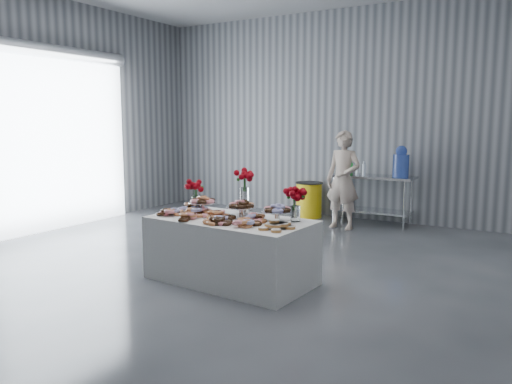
# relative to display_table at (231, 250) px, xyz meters

# --- Properties ---
(ground) EXTENTS (9.00, 9.00, 0.00)m
(ground) POSITION_rel_display_table_xyz_m (-0.32, 0.00, -0.38)
(ground) COLOR #393B40
(ground) RESTS_ON ground
(room_walls) EXTENTS (8.04, 9.04, 4.02)m
(room_walls) POSITION_rel_display_table_xyz_m (-0.60, 0.07, 2.26)
(room_walls) COLOR gray
(room_walls) RESTS_ON ground
(display_table) EXTENTS (1.96, 1.13, 0.75)m
(display_table) POSITION_rel_display_table_xyz_m (0.00, 0.00, 0.00)
(display_table) COLOR white
(display_table) RESTS_ON ground
(prep_table) EXTENTS (1.50, 0.60, 0.90)m
(prep_table) POSITION_rel_display_table_xyz_m (0.40, 4.10, 0.24)
(prep_table) COLOR silver
(prep_table) RESTS_ON ground
(donut_mounds) EXTENTS (1.85, 0.92, 0.09)m
(donut_mounds) POSITION_rel_display_table_xyz_m (0.00, -0.05, 0.42)
(donut_mounds) COLOR #C07346
(donut_mounds) RESTS_ON display_table
(cake_stand_left) EXTENTS (0.36, 0.36, 0.17)m
(cake_stand_left) POSITION_rel_display_table_xyz_m (-0.54, 0.19, 0.52)
(cake_stand_left) COLOR silver
(cake_stand_left) RESTS_ON display_table
(cake_stand_mid) EXTENTS (0.36, 0.36, 0.17)m
(cake_stand_mid) POSITION_rel_display_table_xyz_m (0.06, 0.15, 0.52)
(cake_stand_mid) COLOR silver
(cake_stand_mid) RESTS_ON display_table
(cake_stand_right) EXTENTS (0.36, 0.36, 0.17)m
(cake_stand_right) POSITION_rel_display_table_xyz_m (0.56, 0.11, 0.52)
(cake_stand_right) COLOR silver
(cake_stand_right) RESTS_ON display_table
(danish_pile) EXTENTS (0.48, 0.48, 0.11)m
(danish_pile) POSITION_rel_display_table_xyz_m (0.74, -0.20, 0.43)
(danish_pile) COLOR silver
(danish_pile) RESTS_ON display_table
(bouquet_left) EXTENTS (0.26, 0.26, 0.42)m
(bouquet_left) POSITION_rel_display_table_xyz_m (-0.73, 0.30, 0.67)
(bouquet_left) COLOR white
(bouquet_left) RESTS_ON display_table
(bouquet_right) EXTENTS (0.26, 0.26, 0.42)m
(bouquet_right) POSITION_rel_display_table_xyz_m (0.72, 0.25, 0.67)
(bouquet_right) COLOR white
(bouquet_right) RESTS_ON display_table
(bouquet_center) EXTENTS (0.26, 0.26, 0.57)m
(bouquet_center) POSITION_rel_display_table_xyz_m (-0.03, 0.35, 0.75)
(bouquet_center) COLOR silver
(bouquet_center) RESTS_ON display_table
(water_jug) EXTENTS (0.28, 0.28, 0.55)m
(water_jug) POSITION_rel_display_table_xyz_m (0.90, 4.10, 0.77)
(water_jug) COLOR blue
(water_jug) RESTS_ON prep_table
(drink_bottles) EXTENTS (0.54, 0.08, 0.27)m
(drink_bottles) POSITION_rel_display_table_xyz_m (0.08, 4.00, 0.66)
(drink_bottles) COLOR #268C33
(drink_bottles) RESTS_ON prep_table
(person) EXTENTS (0.67, 0.48, 1.72)m
(person) POSITION_rel_display_table_xyz_m (0.08, 3.46, 0.49)
(person) COLOR #CC8C93
(person) RESTS_ON ground
(trash_barrel) EXTENTS (0.54, 0.54, 0.70)m
(trash_barrel) POSITION_rel_display_table_xyz_m (-0.86, 4.10, -0.03)
(trash_barrel) COLOR yellow
(trash_barrel) RESTS_ON ground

